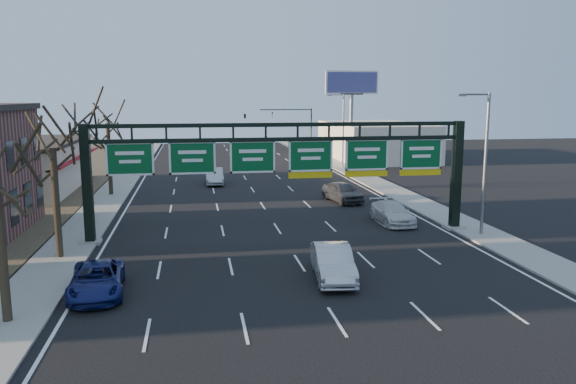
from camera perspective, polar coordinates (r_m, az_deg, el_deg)
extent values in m
plane|color=black|center=(28.34, 1.93, -8.38)|extent=(160.00, 160.00, 0.00)
cube|color=gray|center=(47.78, -18.31, -1.30)|extent=(3.00, 120.00, 0.12)
cube|color=gray|center=(50.59, 11.68, -0.41)|extent=(3.00, 120.00, 0.12)
cube|color=white|center=(47.52, -2.88, -0.93)|extent=(21.60, 120.00, 0.01)
cube|color=black|center=(35.34, -19.72, 0.69)|extent=(0.55, 0.55, 7.20)
cube|color=gray|center=(36.02, -19.40, -4.81)|extent=(1.20, 1.20, 0.20)
cube|color=black|center=(38.76, 16.73, 1.61)|extent=(0.55, 0.55, 7.20)
cube|color=gray|center=(39.38, 16.48, -3.44)|extent=(1.20, 1.20, 0.20)
cube|color=black|center=(34.85, -0.64, 6.85)|extent=(23.40, 0.25, 0.25)
cube|color=black|center=(34.91, -0.64, 5.38)|extent=(23.40, 0.25, 0.25)
cube|color=#054F23|center=(34.79, -15.75, 3.26)|extent=(2.80, 0.10, 2.00)
cube|color=#054F23|center=(34.58, -9.69, 3.45)|extent=(2.80, 0.10, 2.00)
cube|color=#054F23|center=(34.77, -3.62, 3.60)|extent=(2.80, 0.10, 2.00)
cube|color=#054F23|center=(35.33, 2.30, 3.71)|extent=(2.80, 0.10, 2.00)
cube|color=yellow|center=(35.48, 2.29, 1.75)|extent=(2.80, 0.10, 0.40)
cube|color=#054F23|center=(36.26, 8.00, 3.78)|extent=(2.80, 0.10, 2.00)
cube|color=yellow|center=(36.41, 7.96, 1.87)|extent=(2.80, 0.10, 0.40)
cube|color=#054F23|center=(37.53, 13.36, 3.81)|extent=(2.80, 0.10, 2.00)
cube|color=yellow|center=(37.67, 13.29, 1.97)|extent=(2.80, 0.10, 0.40)
cube|color=beige|center=(58.05, -25.62, 2.26)|extent=(10.00, 18.00, 4.40)
cube|color=#332B26|center=(57.83, -25.79, 4.56)|extent=(10.40, 18.40, 0.30)
cube|color=#A01019|center=(56.76, -20.72, 3.25)|extent=(1.20, 18.00, 0.40)
cube|color=beige|center=(80.74, 8.83, 5.17)|extent=(12.00, 20.00, 5.00)
cylinder|color=black|center=(24.20, -27.16, -4.41)|extent=(0.36, 0.36, 6.46)
cylinder|color=black|center=(32.73, -22.47, -0.95)|extent=(0.36, 0.36, 6.08)
cylinder|color=black|center=(42.37, -19.56, 2.04)|extent=(0.36, 0.36, 6.84)
cylinder|color=black|center=(52.20, -17.69, 3.29)|extent=(0.36, 0.36, 6.46)
cylinder|color=slate|center=(37.29, 19.40, 2.74)|extent=(0.20, 0.20, 9.00)
cylinder|color=slate|center=(36.62, 18.54, 9.58)|extent=(1.80, 0.12, 0.12)
cube|color=slate|center=(36.21, 17.26, 9.57)|extent=(0.50, 0.22, 0.15)
cylinder|color=slate|center=(68.91, 5.62, 6.23)|extent=(0.20, 0.20, 9.00)
cylinder|color=slate|center=(68.55, 4.95, 9.90)|extent=(1.80, 0.12, 0.12)
cube|color=slate|center=(68.33, 4.21, 9.87)|extent=(0.50, 0.22, 0.15)
cylinder|color=slate|center=(74.37, 6.41, 6.38)|extent=(0.50, 0.50, 9.00)
cube|color=slate|center=(74.24, 6.47, 9.85)|extent=(3.00, 0.30, 0.20)
cube|color=white|center=(74.26, 6.50, 11.01)|extent=(7.00, 0.30, 3.00)
cube|color=#424485|center=(74.07, 6.54, 11.01)|extent=(6.60, 0.05, 2.60)
cylinder|color=black|center=(83.35, 2.37, 6.10)|extent=(0.18, 0.18, 7.00)
cylinder|color=black|center=(82.50, -0.22, 8.37)|extent=(7.60, 0.14, 0.14)
imported|color=black|center=(82.22, -1.61, 7.80)|extent=(0.20, 0.20, 1.00)
imported|color=black|center=(81.77, -4.41, 7.77)|extent=(0.54, 0.54, 1.62)
imported|color=navy|center=(26.83, -18.85, -8.42)|extent=(2.68, 5.13, 1.38)
imported|color=#B8B9BD|center=(27.54, 4.58, -7.16)|extent=(2.25, 5.13, 1.64)
imported|color=silver|center=(39.95, 10.54, -2.09)|extent=(2.13, 5.06, 1.46)
imported|color=#383B3D|center=(47.36, 5.55, 0.02)|extent=(2.94, 5.21, 1.67)
imported|color=#BBBBC1|center=(57.00, -7.49, 1.59)|extent=(1.71, 4.85, 1.59)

